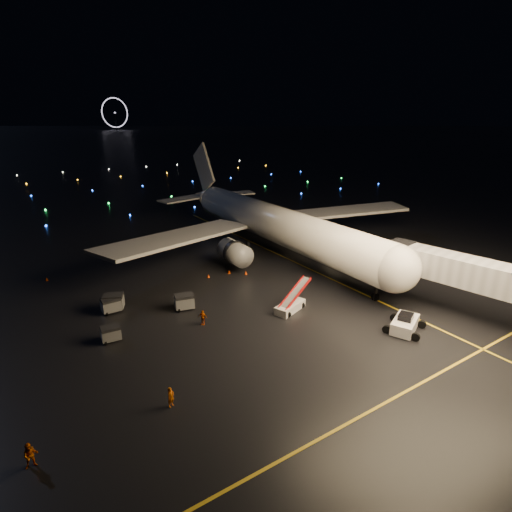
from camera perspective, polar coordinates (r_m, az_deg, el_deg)
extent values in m
plane|color=black|center=(327.14, -29.64, 13.19)|extent=(2000.00, 2000.00, 0.00)
cube|color=gold|center=(57.84, 7.70, -1.86)|extent=(0.25, 80.00, 0.02)
cube|color=gold|center=(31.89, 13.88, -21.77)|extent=(60.00, 0.25, 0.02)
cube|color=silver|center=(43.79, 20.52, -8.87)|extent=(4.41, 3.49, 1.86)
imported|color=#E75F07|center=(32.31, -12.08, -19.10)|extent=(0.72, 0.62, 1.66)
imported|color=#E75F07|center=(30.88, -29.50, -23.54)|extent=(0.92, 0.74, 1.77)
imported|color=#E75F07|center=(42.60, -7.62, -8.69)|extent=(0.93, 1.00, 1.65)
cone|color=#F34000|center=(55.39, -1.46, -2.40)|extent=(0.48, 0.48, 0.48)
cone|color=#F34000|center=(55.93, -3.87, -2.21)|extent=(0.52, 0.52, 0.50)
cone|color=#F34000|center=(54.70, -6.81, -2.84)|extent=(0.51, 0.51, 0.45)
cone|color=#F34000|center=(60.20, -27.73, -2.92)|extent=(0.53, 0.53, 0.46)
cube|color=gray|center=(46.14, -10.20, -6.46)|extent=(2.36, 1.91, 1.77)
cube|color=gray|center=(41.91, -20.02, -10.39)|extent=(1.85, 1.36, 1.51)
cube|color=gray|center=(48.10, -19.67, -6.21)|extent=(2.56, 2.24, 1.82)
cube|color=gray|center=(47.60, -20.02, -6.62)|extent=(2.02, 1.45, 1.68)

